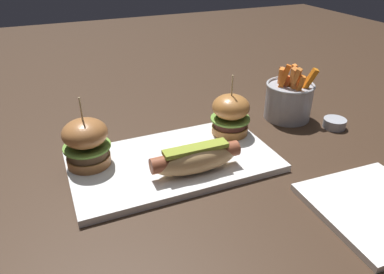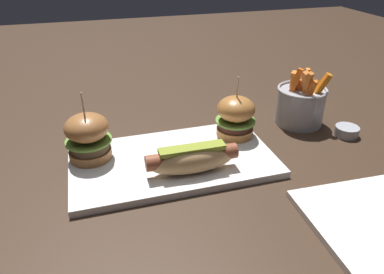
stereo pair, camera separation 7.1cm
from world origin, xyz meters
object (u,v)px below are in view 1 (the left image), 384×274
Objects in this scene: slider_right at (231,114)px; platter_main at (174,161)px; hot_dog at (196,158)px; fries_bucket at (289,99)px; sauce_ramekin at (334,123)px; side_plate at (377,208)px; slider_left at (86,142)px.

platter_main is at bearing -161.22° from slider_right.
fries_bucket reaches higher than hot_dog.
sauce_ramekin is at bearing -11.24° from slider_right.
slider_right is at bearing 108.64° from side_plate.
hot_dog is at bearing -154.82° from fries_bucket.
slider_right is 0.96× the size of fries_bucket.
hot_dog is 1.24× the size of slider_left.
hot_dog is 0.17m from slider_right.
slider_right is at bearing 18.78° from platter_main.
slider_left is 0.98× the size of fries_bucket.
platter_main is 2.32× the size of hot_dog.
fries_bucket is 0.12m from sauce_ramekin.
slider_left is at bearing 163.30° from platter_main.
sauce_ramekin is at bearing -4.55° from slider_left.
hot_dog reaches higher than side_plate.
fries_bucket reaches higher than side_plate.
slider_left is at bearing -174.95° from fries_bucket.
side_plate is (0.42, -0.31, -0.06)m from slider_left.
side_plate is (0.11, -0.32, -0.05)m from slider_right.
platter_main is at bearing 134.66° from side_plate.
sauce_ramekin is at bearing 0.26° from platter_main.
platter_main is 0.17m from slider_right.
sauce_ramekin reaches higher than platter_main.
side_plate is (0.26, -0.26, -0.00)m from platter_main.
platter_main is 2.00× the size of side_plate.
fries_bucket is at bearing 25.18° from hot_dog.
platter_main is 0.41m from sauce_ramekin.
hot_dog is 0.35m from fries_bucket.
side_plate is at bearing -40.97° from hot_dog.
fries_bucket is at bearing 14.98° from platter_main.
side_plate is at bearing -45.34° from platter_main.
slider_left is 0.49m from fries_bucket.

